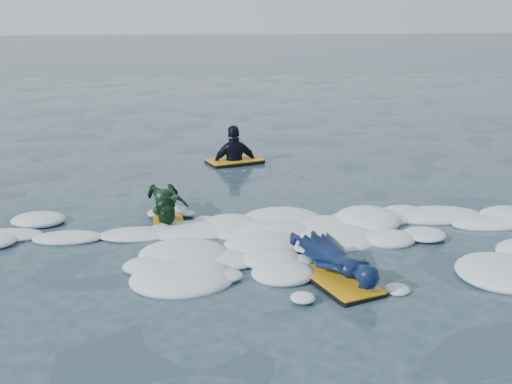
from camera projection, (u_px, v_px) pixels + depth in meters
ground at (195, 277)px, 7.30m from camera, size 120.00×120.00×0.00m
foam_band at (194, 245)px, 8.29m from camera, size 12.00×3.10×0.30m
prone_woman_unit at (337, 261)px, 7.25m from camera, size 1.01×1.64×0.40m
prone_child_unit at (168, 206)px, 9.10m from camera, size 0.64×1.23×0.47m
waiting_rider_unit at (235, 166)px, 12.52m from camera, size 1.20×0.91×1.60m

